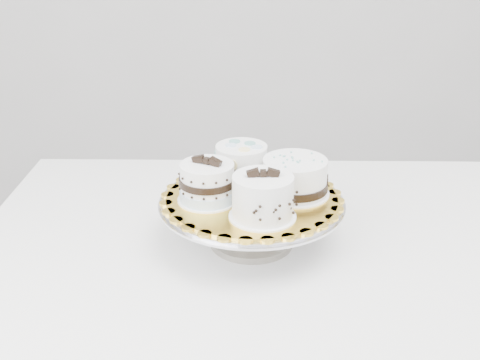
{
  "coord_description": "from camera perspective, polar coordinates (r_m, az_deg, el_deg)",
  "views": [
    {
      "loc": [
        -0.19,
        -0.74,
        1.3
      ],
      "look_at": [
        -0.05,
        0.21,
        0.87
      ],
      "focal_mm": 45.0,
      "sensor_mm": 36.0,
      "label": 1
    }
  ],
  "objects": [
    {
      "name": "cake_dots",
      "position": [
        1.11,
        0.14,
        1.6
      ],
      "size": [
        0.12,
        0.12,
        0.07
      ],
      "rotation": [
        0.0,
        0.0,
        0.37
      ],
      "color": "white",
      "rests_on": "cake_board"
    },
    {
      "name": "cake_stand",
      "position": [
        1.07,
        1.12,
        -3.17
      ],
      "size": [
        0.33,
        0.33,
        0.09
      ],
      "color": "gray",
      "rests_on": "table"
    },
    {
      "name": "cake_board",
      "position": [
        1.06,
        1.13,
        -1.71
      ],
      "size": [
        0.33,
        0.33,
        0.0
      ],
      "primitive_type": "cylinder",
      "rotation": [
        0.0,
        0.0,
        -0.09
      ],
      "color": "gold",
      "rests_on": "cake_stand"
    },
    {
      "name": "cake_banded",
      "position": [
        1.04,
        -3.11,
        -0.36
      ],
      "size": [
        0.13,
        0.13,
        0.08
      ],
      "rotation": [
        0.0,
        0.0,
        -0.61
      ],
      "color": "white",
      "rests_on": "cake_board"
    },
    {
      "name": "cake_ribbon",
      "position": [
        1.06,
        5.26,
        0.19
      ],
      "size": [
        0.14,
        0.14,
        0.07
      ],
      "rotation": [
        0.0,
        0.0,
        -0.28
      ],
      "color": "white",
      "rests_on": "cake_board"
    },
    {
      "name": "cake_swirl",
      "position": [
        0.98,
        2.17,
        -1.72
      ],
      "size": [
        0.11,
        0.11,
        0.09
      ],
      "rotation": [
        0.0,
        0.0,
        -0.11
      ],
      "color": "white",
      "rests_on": "cake_board"
    },
    {
      "name": "table",
      "position": [
        1.18,
        2.9,
        -9.02
      ],
      "size": [
        1.21,
        0.9,
        0.75
      ],
      "rotation": [
        0.0,
        0.0,
        -0.16
      ],
      "color": "silver",
      "rests_on": "floor"
    }
  ]
}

